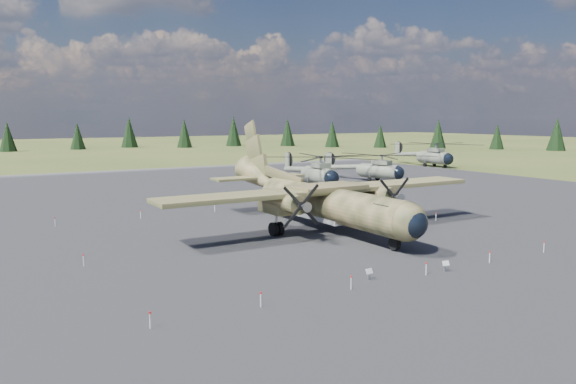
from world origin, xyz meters
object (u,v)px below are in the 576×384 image
transport_plane (319,196)px  helicopter_near (319,165)px  helicopter_mid (379,163)px  helicopter_far (434,150)px

transport_plane → helicopter_near: transport_plane is taller
transport_plane → helicopter_near: size_ratio=1.42×
helicopter_mid → helicopter_far: 31.21m
transport_plane → helicopter_near: (16.55, 24.86, 0.29)m
transport_plane → helicopter_mid: 39.31m
helicopter_mid → helicopter_far: (27.19, 15.31, 0.39)m
helicopter_mid → helicopter_far: helicopter_far is taller
helicopter_mid → transport_plane: bearing=-156.2°
helicopter_near → helicopter_mid: 12.58m
helicopter_far → helicopter_near: bearing=-156.9°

